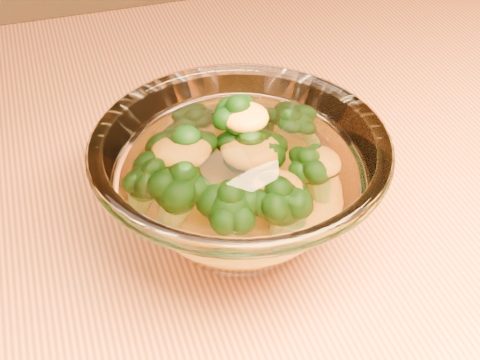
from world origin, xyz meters
name	(u,v)px	position (x,y,z in m)	size (l,w,h in m)	color
table	(132,315)	(0.00, 0.00, 0.65)	(1.20, 0.80, 0.75)	#E07543
glass_bowl	(240,185)	(0.09, -0.03, 0.80)	(0.22, 0.22, 0.10)	white
cheese_sauce	(240,205)	(0.09, -0.03, 0.78)	(0.11, 0.11, 0.03)	#F5AB14
broccoli_heap	(231,168)	(0.09, -0.02, 0.81)	(0.15, 0.14, 0.07)	black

